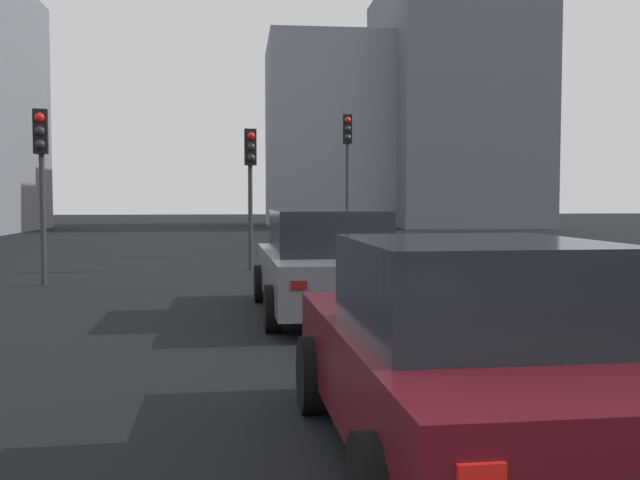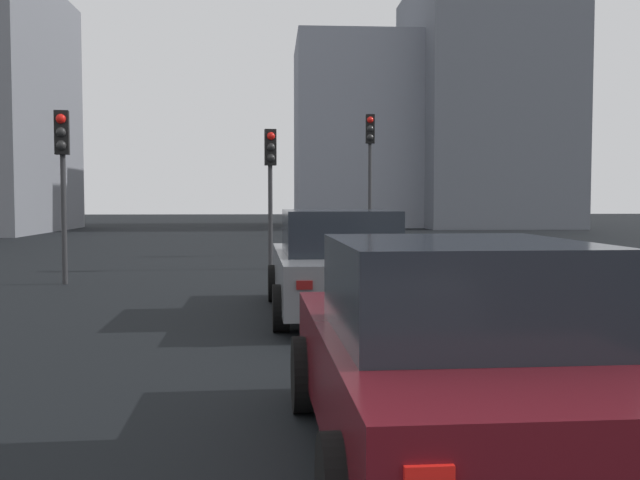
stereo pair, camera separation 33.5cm
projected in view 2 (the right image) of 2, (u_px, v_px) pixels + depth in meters
name	position (u px, v px, depth m)	size (l,w,h in m)	color
car_grey_left_lead	(337.00, 265.00, 11.33)	(4.76, 2.14, 1.61)	slate
car_maroon_left_second	(451.00, 357.00, 4.92)	(4.16, 2.06, 1.53)	#510F16
traffic_light_near_left	(62.00, 159.00, 15.16)	(0.33, 0.30, 3.59)	#2D2D30
traffic_light_near_right	(370.00, 155.00, 23.03)	(0.32, 0.30, 4.40)	#2D2D30
traffic_light_far_left	(271.00, 168.00, 18.42)	(0.33, 0.30, 3.51)	#2D2D30
building_facade_left	(481.00, 106.00, 47.49)	(12.97, 9.01, 15.48)	slate
building_facade_center	(357.00, 135.00, 47.65)	(9.07, 7.92, 11.78)	gray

